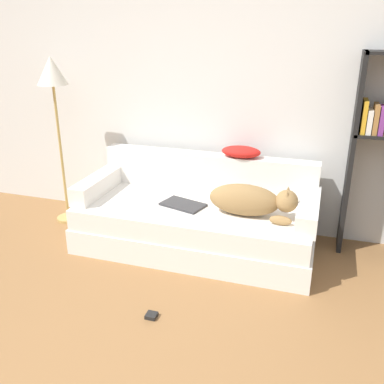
{
  "coord_description": "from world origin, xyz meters",
  "views": [
    {
      "loc": [
        0.99,
        -1.14,
        1.76
      ],
      "look_at": [
        0.05,
        1.82,
        0.53
      ],
      "focal_mm": 40.0,
      "sensor_mm": 36.0,
      "label": 1
    }
  ],
  "objects_px": {
    "throw_pillow": "(241,152)",
    "floor_lamp": "(53,84)",
    "bookshelf": "(381,144)",
    "laptop": "(183,205)",
    "dog": "(251,200)",
    "power_adapter": "(152,316)",
    "couch": "(195,227)"
  },
  "relations": [
    {
      "from": "laptop",
      "to": "bookshelf",
      "type": "bearing_deg",
      "value": 32.69
    },
    {
      "from": "bookshelf",
      "to": "power_adapter",
      "type": "distance_m",
      "value": 2.11
    },
    {
      "from": "couch",
      "to": "power_adapter",
      "type": "distance_m",
      "value": 0.99
    },
    {
      "from": "bookshelf",
      "to": "floor_lamp",
      "type": "relative_size",
      "value": 1.05
    },
    {
      "from": "dog",
      "to": "couch",
      "type": "bearing_deg",
      "value": 171.86
    },
    {
      "from": "dog",
      "to": "bookshelf",
      "type": "xyz_separation_m",
      "value": [
        0.89,
        0.45,
        0.4
      ]
    },
    {
      "from": "bookshelf",
      "to": "laptop",
      "type": "bearing_deg",
      "value": -163.7
    },
    {
      "from": "throw_pillow",
      "to": "floor_lamp",
      "type": "distance_m",
      "value": 1.71
    },
    {
      "from": "laptop",
      "to": "dog",
      "type": "bearing_deg",
      "value": 13.84
    },
    {
      "from": "couch",
      "to": "power_adapter",
      "type": "height_order",
      "value": "couch"
    },
    {
      "from": "couch",
      "to": "throw_pillow",
      "type": "relative_size",
      "value": 5.82
    },
    {
      "from": "power_adapter",
      "to": "bookshelf",
      "type": "bearing_deg",
      "value": 45.36
    },
    {
      "from": "floor_lamp",
      "to": "power_adapter",
      "type": "bearing_deg",
      "value": -40.19
    },
    {
      "from": "bookshelf",
      "to": "dog",
      "type": "bearing_deg",
      "value": -153.36
    },
    {
      "from": "couch",
      "to": "dog",
      "type": "height_order",
      "value": "dog"
    },
    {
      "from": "power_adapter",
      "to": "laptop",
      "type": "bearing_deg",
      "value": 96.22
    },
    {
      "from": "couch",
      "to": "power_adapter",
      "type": "bearing_deg",
      "value": -89.49
    },
    {
      "from": "throw_pillow",
      "to": "power_adapter",
      "type": "distance_m",
      "value": 1.56
    },
    {
      "from": "dog",
      "to": "throw_pillow",
      "type": "relative_size",
      "value": 2.04
    },
    {
      "from": "bookshelf",
      "to": "power_adapter",
      "type": "bearing_deg",
      "value": -134.64
    },
    {
      "from": "throw_pillow",
      "to": "dog",
      "type": "bearing_deg",
      "value": -67.83
    },
    {
      "from": "dog",
      "to": "laptop",
      "type": "bearing_deg",
      "value": 177.45
    },
    {
      "from": "laptop",
      "to": "throw_pillow",
      "type": "height_order",
      "value": "throw_pillow"
    },
    {
      "from": "dog",
      "to": "floor_lamp",
      "type": "relative_size",
      "value": 0.45
    },
    {
      "from": "laptop",
      "to": "power_adapter",
      "type": "xyz_separation_m",
      "value": [
        0.1,
        -0.94,
        -0.38
      ]
    },
    {
      "from": "floor_lamp",
      "to": "power_adapter",
      "type": "height_order",
      "value": "floor_lamp"
    },
    {
      "from": "laptop",
      "to": "bookshelf",
      "type": "distance_m",
      "value": 1.59
    },
    {
      "from": "dog",
      "to": "bookshelf",
      "type": "bearing_deg",
      "value": 26.64
    },
    {
      "from": "throw_pillow",
      "to": "bookshelf",
      "type": "bearing_deg",
      "value": 1.08
    },
    {
      "from": "power_adapter",
      "to": "couch",
      "type": "bearing_deg",
      "value": 90.51
    },
    {
      "from": "throw_pillow",
      "to": "power_adapter",
      "type": "bearing_deg",
      "value": -101.7
    },
    {
      "from": "laptop",
      "to": "bookshelf",
      "type": "relative_size",
      "value": 0.25
    }
  ]
}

